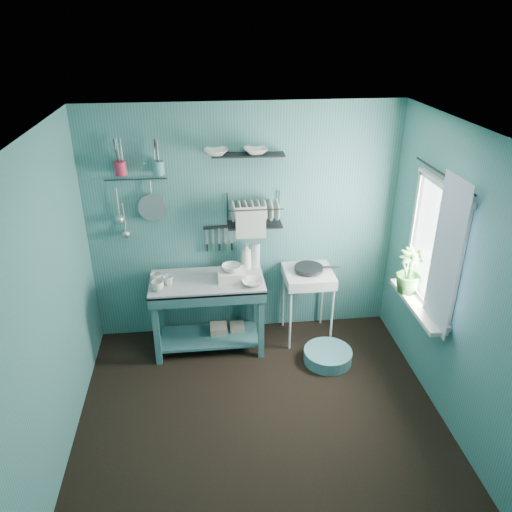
{
  "coord_description": "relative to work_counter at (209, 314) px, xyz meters",
  "views": [
    {
      "loc": [
        -0.42,
        -3.29,
        3.24
      ],
      "look_at": [
        0.05,
        0.85,
        1.2
      ],
      "focal_mm": 35.0,
      "sensor_mm": 36.0,
      "label": 1
    }
  ],
  "objects": [
    {
      "name": "wall_front",
      "position": [
        0.41,
        -2.65,
        0.84
      ],
      "size": [
        3.2,
        0.0,
        3.2
      ],
      "primitive_type": "plane",
      "rotation": [
        -1.57,
        0.0,
        0.0
      ],
      "color": "#346A69",
      "rests_on": "ground"
    },
    {
      "name": "floor",
      "position": [
        0.41,
        -1.15,
        -0.41
      ],
      "size": [
        3.2,
        3.2,
        0.0
      ],
      "primitive_type": "plane",
      "color": "black",
      "rests_on": "ground"
    },
    {
      "name": "soap_bottle",
      "position": [
        0.42,
        0.2,
        0.56
      ],
      "size": [
        0.12,
        0.12,
        0.3
      ],
      "primitive_type": "imported",
      "color": "silver",
      "rests_on": "work_counter"
    },
    {
      "name": "windowsill",
      "position": [
        1.91,
        -0.7,
        0.4
      ],
      "size": [
        0.16,
        0.95,
        0.04
      ],
      "primitive_type": "cube",
      "color": "silver",
      "rests_on": "wall_right"
    },
    {
      "name": "upper_shelf",
      "position": [
        0.45,
        0.25,
        1.61
      ],
      "size": [
        0.71,
        0.21,
        0.01
      ],
      "primitive_type": "cube",
      "rotation": [
        0.0,
        0.0,
        -0.04
      ],
      "color": "black",
      "rests_on": "wall_back"
    },
    {
      "name": "hotplate_stand",
      "position": [
        1.06,
        0.08,
        -0.0
      ],
      "size": [
        0.56,
        0.56,
        0.81
      ],
      "primitive_type": "cube",
      "rotation": [
        0.0,
        0.0,
        -0.12
      ],
      "color": "silver",
      "rests_on": "floor"
    },
    {
      "name": "potted_plant",
      "position": [
        1.89,
        -0.48,
        0.64
      ],
      "size": [
        0.28,
        0.28,
        0.43
      ],
      "primitive_type": "imported",
      "rotation": [
        0.0,
        0.0,
        0.14
      ],
      "color": "#2D5F26",
      "rests_on": "windowsill"
    },
    {
      "name": "ceiling",
      "position": [
        0.41,
        -1.15,
        2.09
      ],
      "size": [
        3.2,
        3.2,
        0.0
      ],
      "primitive_type": "plane",
      "rotation": [
        3.14,
        0.0,
        0.0
      ],
      "color": "silver",
      "rests_on": "ground"
    },
    {
      "name": "wash_tub",
      "position": [
        0.25,
        -0.02,
        0.46
      ],
      "size": [
        0.28,
        0.22,
        0.1
      ],
      "primitive_type": "cube",
      "color": "silver",
      "rests_on": "work_counter"
    },
    {
      "name": "mug_mid",
      "position": [
        -0.38,
        -0.06,
        0.45
      ],
      "size": [
        0.14,
        0.14,
        0.09
      ],
      "primitive_type": "imported",
      "rotation": [
        0.0,
        0.0,
        0.52
      ],
      "color": "silver",
      "rests_on": "work_counter"
    },
    {
      "name": "frying_pan",
      "position": [
        1.06,
        0.08,
        0.44
      ],
      "size": [
        0.3,
        0.3,
        0.03
      ],
      "primitive_type": "cylinder",
      "color": "black",
      "rests_on": "hotplate_stand"
    },
    {
      "name": "shelf_bowl_right",
      "position": [
        0.52,
        0.25,
        1.69
      ],
      "size": [
        0.25,
        0.25,
        0.06
      ],
      "primitive_type": "imported",
      "rotation": [
        0.0,
        0.0,
        0.11
      ],
      "color": "silver",
      "rests_on": "upper_shelf"
    },
    {
      "name": "ladle_inner",
      "position": [
        -0.79,
        0.31,
        1.0
      ],
      "size": [
        0.01,
        0.01,
        0.3
      ],
      "primitive_type": "cylinder",
      "color": "#A5A7AD",
      "rests_on": "wall_back"
    },
    {
      "name": "mug_left",
      "position": [
        -0.48,
        -0.16,
        0.45
      ],
      "size": [
        0.12,
        0.12,
        0.1
      ],
      "primitive_type": "imported",
      "color": "silver",
      "rests_on": "work_counter"
    },
    {
      "name": "utensil_cup_magenta",
      "position": [
        -0.76,
        0.27,
        1.51
      ],
      "size": [
        0.11,
        0.11,
        0.13
      ],
      "primitive_type": "cylinder",
      "color": "#A81F37",
      "rests_on": "wall_back"
    },
    {
      "name": "storage_tin_large",
      "position": [
        0.1,
        0.05,
        -0.3
      ],
      "size": [
        0.18,
        0.18,
        0.22
      ],
      "primitive_type": "cube",
      "color": "gray",
      "rests_on": "floor"
    },
    {
      "name": "water_bottle",
      "position": [
        0.52,
        0.22,
        0.55
      ],
      "size": [
        0.09,
        0.09,
        0.28
      ],
      "primitive_type": "cylinder",
      "color": "#B4BEC8",
      "rests_on": "work_counter"
    },
    {
      "name": "mug_right",
      "position": [
        -0.5,
        0.0,
        0.45
      ],
      "size": [
        0.17,
        0.17,
        0.1
      ],
      "primitive_type": "imported",
      "rotation": [
        0.0,
        0.0,
        1.05
      ],
      "color": "silver",
      "rests_on": "work_counter"
    },
    {
      "name": "curtain",
      "position": [
        1.93,
        -1.0,
        1.04
      ],
      "size": [
        0.0,
        1.35,
        1.35
      ],
      "primitive_type": "plane",
      "rotation": [
        1.57,
        0.0,
        1.57
      ],
      "color": "silver",
      "rests_on": "wall_right"
    },
    {
      "name": "floor_basin",
      "position": [
        1.2,
        -0.4,
        -0.34
      ],
      "size": [
        0.49,
        0.49,
        0.13
      ],
      "primitive_type": "cylinder",
      "color": "teal",
      "rests_on": "floor"
    },
    {
      "name": "counter_bowl",
      "position": [
        0.45,
        -0.15,
        0.43
      ],
      "size": [
        0.22,
        0.22,
        0.05
      ],
      "primitive_type": "imported",
      "color": "silver",
      "rests_on": "work_counter"
    },
    {
      "name": "work_counter",
      "position": [
        0.0,
        0.0,
        0.0
      ],
      "size": [
        1.22,
        0.74,
        0.81
      ],
      "primitive_type": "cube",
      "rotation": [
        0.0,
        0.0,
        -0.15
      ],
      "color": "#2D5A5F",
      "rests_on": "floor"
    },
    {
      "name": "ladle_outer",
      "position": [
        -0.83,
        0.31,
        1.15
      ],
      "size": [
        0.01,
        0.01,
        0.3
      ],
      "primitive_type": "cylinder",
      "color": "#A5A7AD",
      "rests_on": "wall_back"
    },
    {
      "name": "shelf_bowl_left",
      "position": [
        0.14,
        0.25,
        1.65
      ],
      "size": [
        0.25,
        0.25,
        0.06
      ],
      "primitive_type": "imported",
      "rotation": [
        0.0,
        0.0,
        -0.09
      ],
      "color": "silver",
      "rests_on": "upper_shelf"
    },
    {
      "name": "dish_rack",
      "position": [
        0.51,
        0.22,
        1.05
      ],
      "size": [
        0.58,
        0.32,
        0.32
      ],
      "primitive_type": "cube",
      "rotation": [
        0.0,
        0.0,
        -0.15
      ],
      "color": "black",
      "rests_on": "wall_back"
    },
    {
      "name": "window_glass",
      "position": [
        2.0,
        -0.7,
        0.99
      ],
      "size": [
        0.0,
        1.1,
        1.1
      ],
      "primitive_type": "plane",
      "rotation": [
        1.57,
        0.0,
        1.57
      ],
      "color": "white",
      "rests_on": "wall_right"
    },
    {
      "name": "curtain_rod",
      "position": [
        1.95,
        -0.7,
        1.64
      ],
      "size": [
        0.02,
        1.05,
        0.02
      ],
      "primitive_type": "cylinder",
      "rotation": [
        1.57,
        0.0,
        0.0
      ],
      "color": "black",
      "rests_on": "wall_right"
    },
    {
      "name": "wall_back",
      "position": [
        0.41,
        0.35,
        0.84
      ],
      "size": [
        3.2,
        0.0,
        3.2
      ],
      "primitive_type": "plane",
      "rotation": [
        1.57,
        0.0,
        0.0
      ],
      "color": "#346A69",
      "rests_on": "ground"
    },
    {
      "name": "wall_right",
      "position": [
        2.01,
        -1.15,
        0.84
      ],
      "size": [
        0.0,
        3.0,
        3.0
      ],
      "primitive_type": "plane",
      "rotation": [
        1.57,
        0.0,
        -1.57
      ],
      "color": "#346A69",
      "rests_on": "ground"
    },
    {
      "name": "colander",
      "position": [
        -0.5,
        0.3,
        1.09
      ],
      "size": [
        0.28,
        0.03,
        0.28
      ],
      "primitive_type": "cylinder",
      "rotation": [
        1.54,
        0.0,
        0.0
      ],
      "color": "#A5A7AD",
      "rests_on": "wall_back"
    },
    {
      "name": "hook_rail",
      "position": [
        -0.64,
        0.32,
        1.38
      ],
      "size": [
        0.6,
        0.01,
        0.01
      ],
      "primitive_type": "cylinder",
      "rotation": [
        0.0,
        1.57,
        0.0
      ],
      "color": "black",
      "rests_on": "wall_back"
    },
    {
      "name": "tub_bowl",
      "position": [
        0.25,
        -0.02,
        0.54
      ],
      "size": [
        0.2,
        0.19,
        0.06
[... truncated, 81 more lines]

